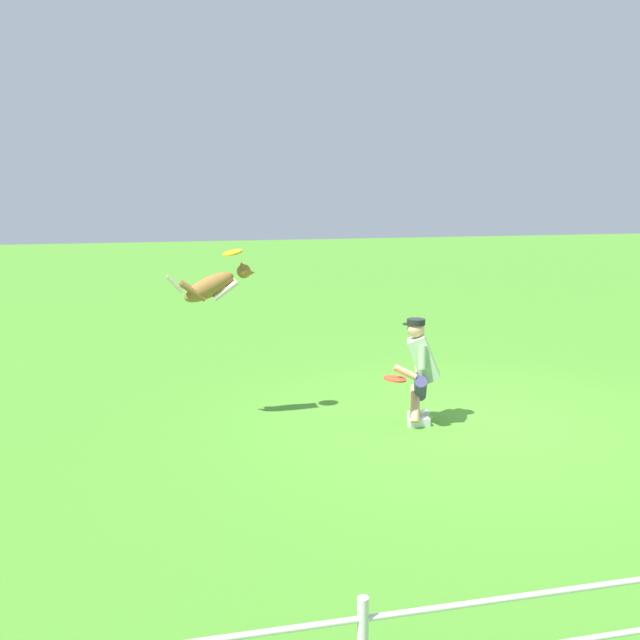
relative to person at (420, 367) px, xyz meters
The scene contains 5 objects.
ground_plane 0.92m from the person, 167.24° to the left, with size 60.00×60.00×0.00m, color #498D29.
person is the anchor object (origin of this frame).
dog 2.69m from the person, 15.58° to the right, with size 1.07×0.26×0.54m.
frisbee_flying 2.66m from the person, 17.39° to the right, with size 0.24×0.24×0.02m, color yellow.
frisbee_held 0.40m from the person, 18.50° to the left, with size 0.27×0.27×0.02m, color #F14624.
Camera 1 is at (3.81, 8.09, 2.90)m, focal length 41.72 mm.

